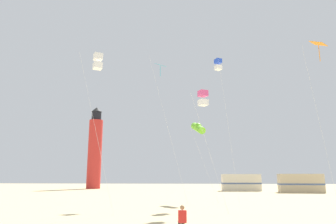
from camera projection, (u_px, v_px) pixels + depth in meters
kite_flyer_standing at (182, 218)px, 13.61m from camera, size 0.41×0.55×1.16m
kite_box_rainbow at (203, 98)px, 22.99m from camera, size 2.38×1.89×8.69m
kite_box_blue at (218, 65)px, 31.44m from camera, size 1.90×1.90×14.15m
kite_diamond_orange at (319, 50)px, 19.60m from camera, size 1.59×1.59×10.91m
kite_tube_lime at (198, 128)px, 30.85m from camera, size 2.55×3.01×7.86m
kite_diamond_cyan at (161, 71)px, 31.01m from camera, size 3.42×3.24×13.68m
kite_box_white at (98, 62)px, 22.24m from camera, size 2.45×2.14×11.09m
lighthouse_distant at (95, 150)px, 63.73m from camera, size 2.80×2.80×16.80m
rv_van_cream at (241, 183)px, 52.82m from camera, size 6.56×2.71×2.80m
rv_van_tan at (300, 183)px, 47.24m from camera, size 6.61×2.86×2.80m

